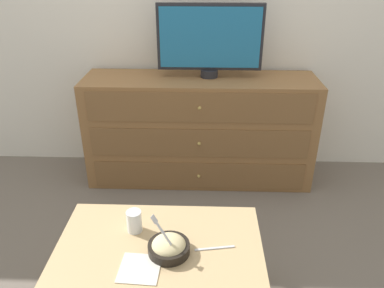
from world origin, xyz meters
name	(u,v)px	position (x,y,z in m)	size (l,w,h in m)	color
ground_plane	(183,159)	(0.00, 0.00, 0.00)	(12.00, 12.00, 0.00)	#70665B
dresser	(200,130)	(0.14, -0.25, 0.39)	(1.61, 0.45, 0.77)	olive
tv	(210,39)	(0.20, -0.21, 1.03)	(0.70, 0.12, 0.48)	#232328
coffee_table	(160,254)	(-0.02, -1.46, 0.34)	(0.91, 0.58, 0.39)	tan
takeout_bowl	(169,247)	(0.02, -1.50, 0.42)	(0.18, 0.18, 0.19)	black
drink_cup	(134,222)	(-0.15, -1.36, 0.44)	(0.07, 0.07, 0.10)	beige
napkin	(140,268)	(-0.09, -1.60, 0.39)	(0.17, 0.17, 0.00)	silver
knife	(215,248)	(0.22, -1.47, 0.39)	(0.18, 0.04, 0.01)	silver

